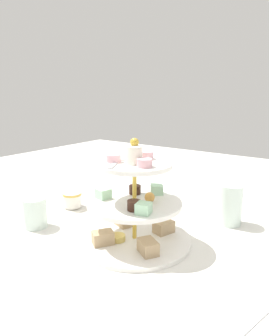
# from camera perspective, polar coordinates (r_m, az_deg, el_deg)

# --- Properties ---
(ground_plane) EXTENTS (2.40, 2.40, 0.00)m
(ground_plane) POSITION_cam_1_polar(r_m,az_deg,el_deg) (0.77, 0.00, -13.47)
(ground_plane) COLOR silver
(tiered_serving_stand) EXTENTS (0.27, 0.27, 0.25)m
(tiered_serving_stand) POSITION_cam_1_polar(r_m,az_deg,el_deg) (0.74, -0.01, -8.01)
(tiered_serving_stand) COLOR white
(tiered_serving_stand) RESTS_ON ground_plane
(water_glass_tall_right) EXTENTS (0.07, 0.07, 0.11)m
(water_glass_tall_right) POSITION_cam_1_polar(r_m,az_deg,el_deg) (0.89, 17.21, -6.47)
(water_glass_tall_right) COLOR silver
(water_glass_tall_right) RESTS_ON ground_plane
(water_glass_short_left) EXTENTS (0.06, 0.06, 0.08)m
(water_glass_short_left) POSITION_cam_1_polar(r_m,az_deg,el_deg) (0.87, -18.00, -7.89)
(water_glass_short_left) COLOR silver
(water_glass_short_left) RESTS_ON ground_plane
(teacup_with_saucer) EXTENTS (0.09, 0.09, 0.05)m
(teacup_with_saucer) POSITION_cam_1_polar(r_m,az_deg,el_deg) (0.99, -11.44, -5.99)
(teacup_with_saucer) COLOR white
(teacup_with_saucer) RESTS_ON ground_plane
(butter_knife_left) EXTENTS (0.17, 0.05, 0.00)m
(butter_knife_left) POSITION_cam_1_polar(r_m,az_deg,el_deg) (0.56, 20.23, -25.73)
(butter_knife_left) COLOR silver
(butter_knife_left) RESTS_ON ground_plane
(butter_knife_right) EXTENTS (0.11, 0.14, 0.00)m
(butter_knife_right) POSITION_cam_1_polar(r_m,az_deg,el_deg) (1.08, 1.46, -5.29)
(butter_knife_right) COLOR silver
(butter_knife_right) RESTS_ON ground_plane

